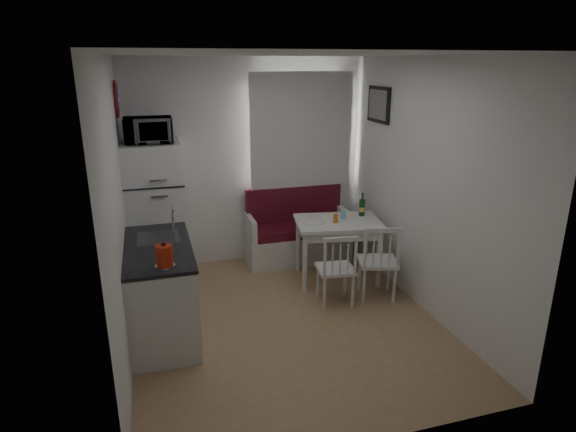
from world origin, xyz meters
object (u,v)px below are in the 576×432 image
at_px(chair_right, 382,255).
at_px(microwave, 148,130).
at_px(kitchen_counter, 161,289).
at_px(dining_table, 338,227).
at_px(chair_left, 339,262).
at_px(wine_bottle, 362,204).
at_px(fridge, 155,214).
at_px(kettle, 164,256).
at_px(bench, 297,237).

distance_m(chair_right, microwave, 2.90).
relative_size(kitchen_counter, dining_table, 1.21).
xyz_separation_m(chair_left, chair_right, (0.50, -0.01, 0.03)).
relative_size(kitchen_counter, chair_left, 3.00).
height_order(chair_left, wine_bottle, wine_bottle).
bearing_deg(kitchen_counter, microwave, 89.06).
xyz_separation_m(kitchen_counter, fridge, (0.02, 1.24, 0.38)).
height_order(chair_right, kettle, kettle).
bearing_deg(dining_table, fridge, 174.02).
bearing_deg(microwave, bench, 5.17).
height_order(dining_table, kettle, kettle).
bearing_deg(microwave, fridge, 90.00).
relative_size(bench, wine_bottle, 4.69).
relative_size(microwave, kettle, 2.32).
distance_m(chair_right, wine_bottle, 0.84).
bearing_deg(kettle, dining_table, 30.36).
height_order(kitchen_counter, bench, kitchen_counter).
bearing_deg(bench, kettle, -132.82).
bearing_deg(dining_table, wine_bottle, 25.81).
relative_size(dining_table, chair_right, 2.17).
bearing_deg(dining_table, microwave, 175.31).
height_order(kitchen_counter, wine_bottle, kitchen_counter).
xyz_separation_m(chair_left, kettle, (-1.79, -0.54, 0.50)).
bearing_deg(chair_left, fridge, 152.33).
bearing_deg(kettle, bench, 47.18).
distance_m(kitchen_counter, chair_left, 1.84).
bearing_deg(kettle, chair_left, 16.78).
bearing_deg(bench, chair_left, -88.52).
distance_m(dining_table, kettle, 2.39).
distance_m(kitchen_counter, fridge, 1.30).
xyz_separation_m(fridge, kettle, (0.03, -1.78, 0.17)).
relative_size(chair_left, microwave, 0.86).
bearing_deg(fridge, wine_bottle, -11.38).
height_order(kettle, wine_bottle, kettle).
bearing_deg(dining_table, kettle, -139.78).
distance_m(kitchen_counter, kettle, 0.77).
distance_m(kitchen_counter, chair_right, 2.34).
bearing_deg(kitchen_counter, fridge, 89.10).
distance_m(dining_table, wine_bottle, 0.43).
bearing_deg(chair_left, chair_right, 6.00).
bearing_deg(kitchen_counter, bench, 36.95).
xyz_separation_m(microwave, wine_bottle, (2.42, -0.44, -0.93)).
relative_size(bench, kettle, 6.10).
height_order(chair_left, fridge, fridge).
bearing_deg(chair_right, fridge, 167.73).
xyz_separation_m(bench, kettle, (-1.75, -1.89, 0.69)).
height_order(dining_table, chair_right, chair_right).
relative_size(chair_left, wine_bottle, 1.53).
xyz_separation_m(kitchen_counter, chair_left, (1.84, 0.00, 0.05)).
bearing_deg(wine_bottle, kitchen_counter, -162.73).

